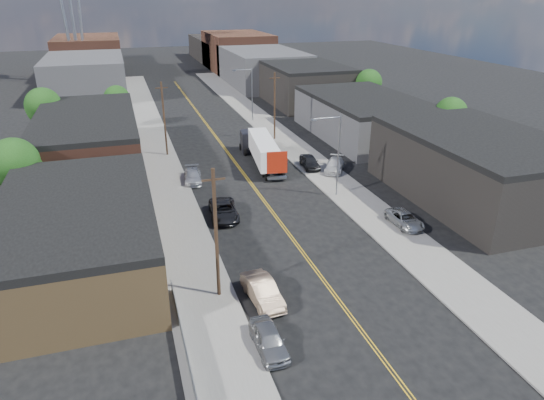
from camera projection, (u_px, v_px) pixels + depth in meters
ground at (207, 125)px, 81.87m from camera, size 260.00×260.00×0.00m
centerline at (226, 150)px, 68.72m from camera, size 0.32×120.00×0.01m
sidewalk_left at (158, 156)px, 66.09m from camera, size 5.00×140.00×0.15m
sidewalk_right at (289, 144)px, 71.30m from camera, size 5.00×140.00×0.15m
warehouse_tan at (78, 233)px, 39.01m from camera, size 12.00×22.00×5.60m
warehouse_brown at (88, 140)px, 61.60m from camera, size 12.00×26.00×6.60m
industrial_right_a at (478, 167)px, 51.45m from camera, size 14.00×22.00×7.10m
industrial_right_b at (364, 116)px, 74.43m from camera, size 14.00×24.00×6.10m
industrial_right_c at (304, 83)px, 96.92m from camera, size 14.00×22.00×7.60m
skyline_left_a at (86, 75)px, 105.47m from camera, size 16.00×30.00×8.00m
skyline_right_a at (262, 67)px, 116.45m from camera, size 16.00×30.00×8.00m
skyline_left_b at (89, 57)px, 126.98m from camera, size 16.00×26.00×10.00m
skyline_right_b at (237, 51)px, 137.96m from camera, size 16.00×26.00×10.00m
skyline_left_c at (92, 54)px, 145.10m from camera, size 16.00×40.00×7.00m
skyline_right_c at (223, 50)px, 156.09m from camera, size 16.00×40.00×7.00m
streetlight_near at (335, 150)px, 51.18m from camera, size 3.39×0.25×9.00m
streetlight_far at (250, 90)px, 81.85m from camera, size 3.39×0.25×9.00m
utility_pole_left_near at (216, 234)px, 33.77m from camera, size 1.60×0.26×10.00m
utility_pole_left_far at (164, 119)px, 64.44m from camera, size 1.60×0.26×10.00m
utility_pole_right at (275, 106)px, 71.57m from camera, size 1.60×0.26×10.00m
chainlink_fence at (187, 356)px, 28.94m from camera, size 0.05×16.00×1.22m
tree_left_near at (16, 166)px, 46.96m from camera, size 4.85×4.76×7.91m
tree_left_mid at (44, 108)px, 68.75m from camera, size 5.10×5.04×8.37m
tree_left_far at (117, 100)px, 77.99m from camera, size 4.35×4.20×6.97m
tree_right_near at (451, 116)px, 67.16m from camera, size 4.60×4.48×7.44m
tree_right_far at (369, 84)px, 88.07m from camera, size 4.85×4.76×7.91m
semi_truck at (260, 148)px, 62.54m from camera, size 3.82×14.50×3.72m
car_left_a at (269, 340)px, 30.18m from camera, size 1.81×4.38×1.49m
car_left_b at (262, 291)px, 34.91m from camera, size 2.20×5.14×1.65m
car_left_c at (224, 210)px, 47.91m from camera, size 3.13×5.87×1.57m
car_left_d at (193, 176)px, 57.05m from camera, size 2.55×5.09×1.42m
car_right_lot_a at (405, 219)px, 46.01m from camera, size 2.16×4.67×1.30m
car_right_lot_b at (335, 165)px, 60.10m from camera, size 4.32×5.34×1.45m
car_right_lot_c at (310, 162)px, 61.14m from camera, size 2.22×4.72×1.56m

